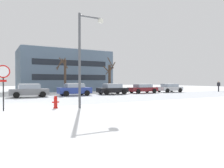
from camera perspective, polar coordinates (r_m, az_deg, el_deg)
ground_plane at (r=15.88m, az=-25.08°, el=-5.64°), size 120.00×120.00×0.00m
road_surface at (r=19.14m, az=-25.78°, el=-4.54°), size 80.00×8.56×0.00m
stop_sign at (r=13.96m, az=-27.30°, el=1.27°), size 0.76×0.17×2.71m
fire_hydrant at (r=14.19m, az=-14.99°, el=-4.63°), size 0.44×0.30×0.85m
street_lamp at (r=14.11m, az=-7.62°, el=8.84°), size 1.78×0.36×6.17m
parked_car_gray at (r=24.52m, az=-21.49°, el=-1.60°), size 4.04×2.17×1.46m
parked_car_blue at (r=25.65m, az=-10.10°, el=-1.42°), size 3.92×2.24×1.47m
parked_car_black at (r=27.57m, az=0.12°, el=-1.32°), size 3.95×2.17×1.41m
parked_car_maroon at (r=30.53m, az=8.34°, el=-1.17°), size 4.28×2.10×1.32m
parked_car_silver at (r=33.84m, az=15.28°, el=-0.98°), size 3.95×2.24×1.33m
pedestrian_crossing at (r=38.69m, az=26.84°, el=-0.35°), size 0.51×0.41×1.72m
tree_far_right at (r=31.18m, az=-0.67°, el=1.95°), size 1.65×1.62×5.19m
tree_far_left at (r=27.78m, az=-12.72°, el=2.61°), size 1.59×2.01×4.86m
building_far_right at (r=38.90m, az=-12.85°, el=3.46°), size 15.27×8.83×7.07m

